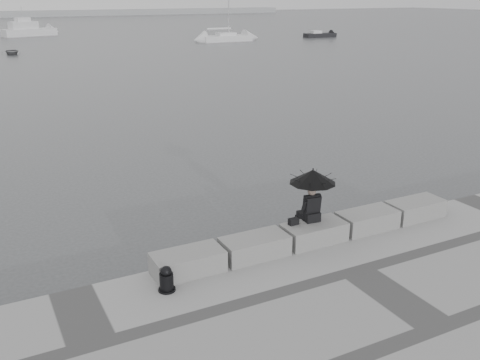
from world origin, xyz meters
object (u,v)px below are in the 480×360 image
mooring_bollard (167,281)px  motor_cruiser (29,30)px  sailboat_right (226,37)px  small_motorboat (320,35)px  dinghy (12,52)px  seated_person (313,183)px

mooring_bollard → motor_cruiser: size_ratio=0.07×
sailboat_right → small_motorboat: (15.95, 0.11, -0.21)m
motor_cruiser → dinghy: 27.47m
seated_person → motor_cruiser: bearing=93.5°
mooring_bollard → small_motorboat: (46.16, 59.69, -0.42)m
mooring_bollard → sailboat_right: 66.80m
sailboat_right → small_motorboat: size_ratio=2.54×
mooring_bollard → small_motorboat: mooring_bollard is taller
seated_person → dinghy: 54.86m
motor_cruiser → small_motorboat: 45.25m
mooring_bollard → sailboat_right: bearing=63.1°
seated_person → motor_cruiser: 81.85m
sailboat_right → motor_cruiser: (-23.11, 22.94, 0.36)m
seated_person → dinghy: (-2.12, 54.79, -1.75)m
seated_person → dinghy: bearing=97.8°
seated_person → sailboat_right: 64.38m
dinghy → seated_person: bearing=-88.8°
mooring_bollard → dinghy: bearing=87.9°
motor_cruiser → dinghy: motor_cruiser is taller
sailboat_right → mooring_bollard: bearing=-117.3°
mooring_bollard → dinghy: mooring_bollard is taller
seated_person → mooring_bollard: size_ratio=2.40×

